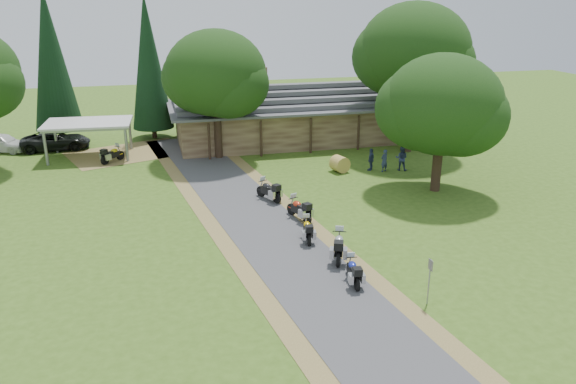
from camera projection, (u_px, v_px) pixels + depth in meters
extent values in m
plane|color=#385818|center=(304.00, 272.00, 25.44)|extent=(120.00, 120.00, 0.00)
plane|color=#414143|center=(274.00, 238.00, 28.98)|extent=(51.95, 51.95, 0.00)
imported|color=silver|center=(1.00, 140.00, 44.72)|extent=(4.42, 6.06, 1.86)
imported|color=black|center=(55.00, 136.00, 45.24)|extent=(2.71, 5.86, 2.20)
imported|color=navy|center=(384.00, 159.00, 39.66)|extent=(0.64, 0.56, 1.89)
imported|color=navy|center=(402.00, 156.00, 39.91)|extent=(0.73, 0.68, 2.09)
imported|color=navy|center=(371.00, 158.00, 39.93)|extent=(0.65, 0.65, 1.88)
cylinder|color=#A78A3D|center=(340.00, 164.00, 39.73)|extent=(1.38, 1.32, 1.14)
cone|color=black|center=(149.00, 67.00, 47.42)|extent=(3.51, 3.51, 12.17)
cone|color=black|center=(52.00, 66.00, 46.38)|extent=(3.92, 3.92, 12.70)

